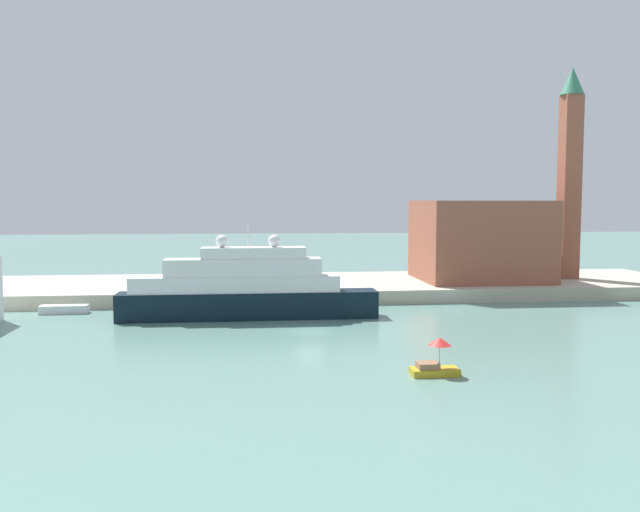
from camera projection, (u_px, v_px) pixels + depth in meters
ground at (310, 332)px, 65.08m from camera, size 400.00×400.00×0.00m
quay_dock at (292, 287)px, 91.94m from camera, size 110.00×22.35×1.72m
large_yacht at (245, 290)px, 72.21m from camera, size 28.08×3.61×10.88m
small_motorboat at (435, 361)px, 48.79m from camera, size 3.50×1.71×2.81m
work_barge at (64, 309)px, 75.63m from camera, size 5.30×1.54×0.96m
harbor_building at (480, 240)px, 93.26m from camera, size 16.95×14.88×11.12m
bell_tower at (570, 166)px, 94.31m from camera, size 3.31×3.31×29.85m
parked_car at (207, 279)px, 89.47m from camera, size 4.27×1.82×1.35m
person_figure at (241, 284)px, 82.54m from camera, size 0.36×0.36×1.75m
mooring_bollard at (268, 288)px, 81.44m from camera, size 0.42×0.42×0.87m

